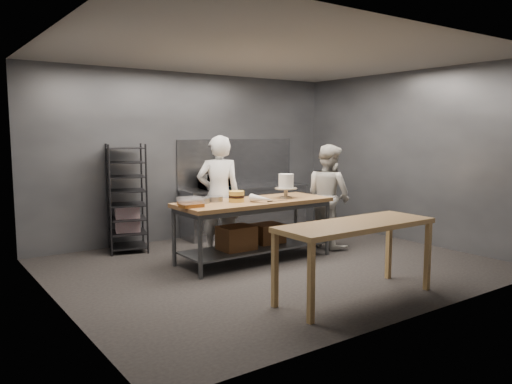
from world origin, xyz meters
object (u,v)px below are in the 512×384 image
Objects in this scene: frosted_cake_stand at (286,183)px; speed_rack at (127,199)px; work_table at (253,223)px; chef_behind at (219,195)px; chef_right at (328,196)px; near_counter at (356,230)px; layer_cake at (236,196)px; microwave at (216,181)px.

speed_rack is at bearing 136.85° from frosted_cake_stand.
chef_behind is at bearing 108.41° from work_table.
chef_behind is 1.89m from chef_right.
chef_right is at bearing -177.23° from chef_behind.
chef_behind reaches higher than near_counter.
work_table is 0.52m from layer_cake.
frosted_cake_stand is at bearing -84.94° from microwave.
layer_cake is at bearing 90.48° from chef_right.
speed_rack is 1.74m from microwave.
work_table is 1.88m from microwave.
chef_right is 7.57× the size of layer_cake.
layer_cake is at bearing -58.96° from speed_rack.
speed_rack is 3.34m from chef_right.
microwave is (0.43, 3.88, 0.24)m from near_counter.
chef_right is 3.19× the size of microwave.
frosted_cake_stand is (0.16, -1.85, 0.10)m from microwave.
frosted_cake_stand is at bearing 73.81° from near_counter.
microwave is (0.62, 1.14, 0.11)m from chef_behind.
chef_behind is 1.08m from frosted_cake_stand.
chef_behind reaches higher than work_table.
speed_rack is 2.60m from frosted_cake_stand.
chef_right is 1.05m from frosted_cake_stand.
frosted_cake_stand reaches higher than work_table.
frosted_cake_stand is at bearing 95.45° from chef_right.
speed_rack is 1.01× the size of chef_right.
microwave reaches higher than work_table.
chef_behind reaches higher than microwave.
speed_rack is at bearing 121.04° from layer_cake.
microwave reaches higher than layer_cake.
speed_rack is 1.53m from chef_behind.
chef_right is 4.62× the size of frosted_cake_stand.
layer_cake is at bearing -178.52° from work_table.
work_table is at bearing -103.11° from microwave.
speed_rack is 3.23× the size of microwave.
chef_behind is 1.30m from microwave.
frosted_cake_stand reaches higher than near_counter.
work_table is 2.13m from near_counter.
layer_cake is at bearing 104.33° from chef_behind.
layer_cake is at bearing 97.50° from near_counter.
microwave is at bearing 68.38° from layer_cake.
chef_right is (1.58, 0.02, 0.29)m from work_table.
speed_rack is at bearing 108.85° from near_counter.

